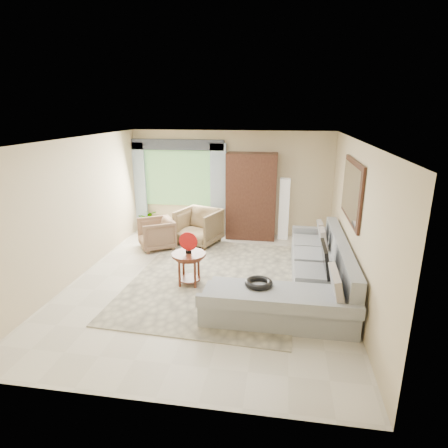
% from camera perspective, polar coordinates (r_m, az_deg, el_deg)
% --- Properties ---
extents(ground, '(6.00, 6.00, 0.00)m').
position_cam_1_polar(ground, '(7.04, -2.49, -8.94)').
color(ground, silver).
rests_on(ground, ground).
extents(area_rug, '(3.18, 4.14, 0.02)m').
position_cam_1_polar(area_rug, '(7.19, -1.34, -8.27)').
color(area_rug, '#C2B999').
rests_on(area_rug, ground).
extents(sectional_sofa, '(2.30, 3.46, 0.90)m').
position_cam_1_polar(sectional_sofa, '(6.65, 12.55, -8.27)').
color(sectional_sofa, '#989BA0').
rests_on(sectional_sofa, ground).
extents(tv_screen, '(0.14, 0.74, 0.48)m').
position_cam_1_polar(tv_screen, '(6.43, 15.22, -5.14)').
color(tv_screen, black).
rests_on(tv_screen, sectional_sofa).
extents(garden_hose, '(0.43, 0.43, 0.09)m').
position_cam_1_polar(garden_hose, '(5.81, 5.32, -8.93)').
color(garden_hose, black).
rests_on(garden_hose, sectional_sofa).
extents(coffee_table, '(0.62, 0.62, 0.62)m').
position_cam_1_polar(coffee_table, '(6.86, -5.34, -6.75)').
color(coffee_table, '#4B2014').
rests_on(coffee_table, ground).
extents(red_disc, '(0.34, 0.06, 0.34)m').
position_cam_1_polar(red_disc, '(6.67, -5.47, -2.64)').
color(red_disc, red).
rests_on(red_disc, coffee_table).
extents(armchair_left, '(1.04, 1.03, 0.70)m').
position_cam_1_polar(armchair_left, '(8.73, -10.28, -1.48)').
color(armchair_left, '#826547').
rests_on(armchair_left, ground).
extents(armchair_right, '(1.16, 1.17, 0.84)m').
position_cam_1_polar(armchair_right, '(8.88, -3.85, -0.41)').
color(armchair_right, olive).
rests_on(armchair_right, ground).
extents(potted_plant, '(0.58, 0.52, 0.60)m').
position_cam_1_polar(potted_plant, '(9.98, -11.24, 0.54)').
color(potted_plant, '#999999').
rests_on(potted_plant, ground).
extents(armoire, '(1.20, 0.55, 2.10)m').
position_cam_1_polar(armoire, '(9.17, 4.20, 4.22)').
color(armoire, black).
rests_on(armoire, ground).
extents(floor_lamp, '(0.24, 0.24, 1.50)m').
position_cam_1_polar(floor_lamp, '(9.27, 9.12, 2.28)').
color(floor_lamp, silver).
rests_on(floor_lamp, ground).
extents(window, '(1.80, 0.04, 1.40)m').
position_cam_1_polar(window, '(9.68, -6.98, 6.94)').
color(window, '#669E59').
rests_on(window, wall_back).
extents(curtain_left, '(0.40, 0.08, 2.30)m').
position_cam_1_polar(curtain_left, '(9.98, -12.90, 5.48)').
color(curtain_left, '#9EB7CC').
rests_on(curtain_left, ground).
extents(curtain_right, '(0.40, 0.08, 2.30)m').
position_cam_1_polar(curtain_right, '(9.41, -0.89, 5.22)').
color(curtain_right, '#9EB7CC').
rests_on(curtain_right, ground).
extents(valance, '(2.40, 0.12, 0.26)m').
position_cam_1_polar(valance, '(9.50, -7.28, 11.92)').
color(valance, '#1E232D').
rests_on(valance, wall_back).
extents(wall_mirror, '(0.05, 1.70, 1.05)m').
position_cam_1_polar(wall_mirror, '(6.78, 18.88, 4.79)').
color(wall_mirror, black).
rests_on(wall_mirror, wall_right).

